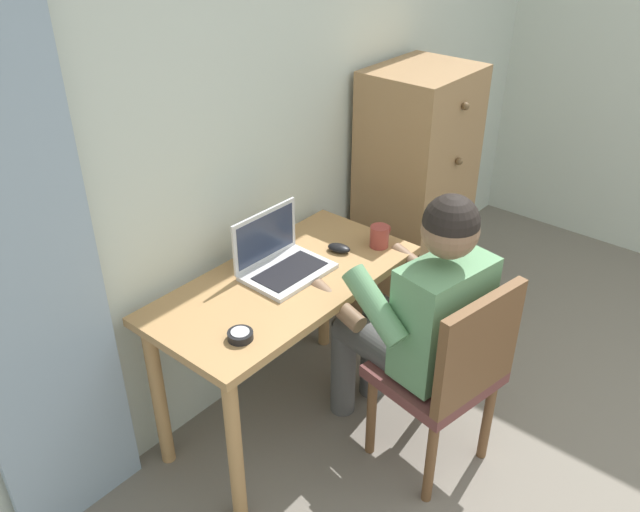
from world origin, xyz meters
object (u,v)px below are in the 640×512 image
(dresser, at_px, (414,199))
(coffee_mug, at_px, (380,236))
(person_seated, at_px, (417,311))
(laptop, at_px, (280,259))
(desk, at_px, (285,305))
(computer_mouse, at_px, (339,248))
(chair, at_px, (450,371))
(desk_clock, at_px, (240,335))

(dresser, height_order, coffee_mug, dresser)
(dresser, height_order, person_seated, dresser)
(dresser, bearing_deg, laptop, -179.16)
(desk, relative_size, computer_mouse, 11.28)
(desk, distance_m, laptop, 0.19)
(chair, bearing_deg, desk, 106.60)
(chair, bearing_deg, computer_mouse, 79.81)
(desk, xyz_separation_m, coffee_mug, (0.46, -0.13, 0.17))
(laptop, distance_m, desk_clock, 0.46)
(dresser, distance_m, desk_clock, 1.44)
(dresser, xyz_separation_m, laptop, (-1.01, -0.01, 0.11))
(computer_mouse, height_order, desk_clock, computer_mouse)
(desk, xyz_separation_m, person_seated, (0.22, -0.48, 0.07))
(desk, height_order, person_seated, person_seated)
(desk, xyz_separation_m, dresser, (1.05, 0.07, 0.06))
(desk_clock, bearing_deg, desk, 20.51)
(dresser, relative_size, person_seated, 1.11)
(chair, distance_m, coffee_mug, 0.65)
(coffee_mug, bearing_deg, dresser, 18.94)
(chair, height_order, coffee_mug, chair)
(desk_clock, relative_size, coffee_mug, 0.75)
(computer_mouse, relative_size, desk_clock, 1.11)
(dresser, height_order, chair, dresser)
(computer_mouse, bearing_deg, laptop, 148.25)
(laptop, height_order, coffee_mug, laptop)
(desk, height_order, chair, chair)
(desk, xyz_separation_m, chair, (0.20, -0.66, -0.11))
(coffee_mug, bearing_deg, laptop, 155.45)
(desk, distance_m, desk_clock, 0.42)
(desk, distance_m, computer_mouse, 0.34)
(chair, height_order, laptop, laptop)
(desk_clock, bearing_deg, chair, -42.30)
(computer_mouse, xyz_separation_m, desk_clock, (-0.68, -0.11, -0.00))
(chair, distance_m, desk_clock, 0.81)
(dresser, distance_m, laptop, 1.02)
(desk, distance_m, chair, 0.69)
(chair, xyz_separation_m, laptop, (-0.16, 0.71, 0.29))
(desk, bearing_deg, dresser, 3.90)
(laptop, relative_size, computer_mouse, 3.45)
(chair, bearing_deg, laptop, 102.28)
(dresser, relative_size, laptop, 3.85)
(dresser, height_order, laptop, dresser)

